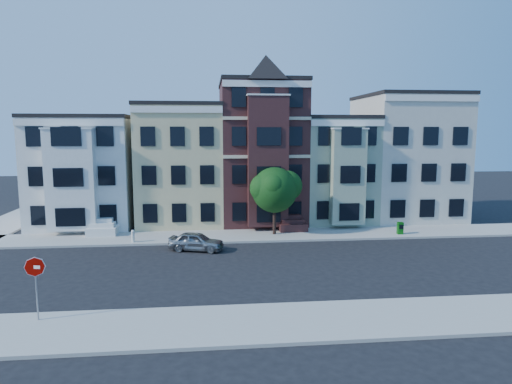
{
  "coord_description": "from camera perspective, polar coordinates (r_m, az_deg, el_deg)",
  "views": [
    {
      "loc": [
        -4.68,
        -25.9,
        7.99
      ],
      "look_at": [
        -1.7,
        2.33,
        4.2
      ],
      "focal_mm": 32.0,
      "sensor_mm": 36.0,
      "label": 1
    }
  ],
  "objects": [
    {
      "name": "fire_hydrant",
      "position": [
        33.77,
        -15.12,
        -5.47
      ],
      "size": [
        0.29,
        0.29,
        0.7
      ],
      "primitive_type": "cylinder",
      "rotation": [
        0.0,
        0.0,
        -0.18
      ],
      "color": "silver",
      "rests_on": "far_sidewalk"
    },
    {
      "name": "far_sidewalk",
      "position": [
        35.13,
        1.8,
        -5.42
      ],
      "size": [
        60.0,
        4.0,
        0.15
      ],
      "primitive_type": "cube",
      "color": "#9E9B93",
      "rests_on": "ground"
    },
    {
      "name": "house_yellow",
      "position": [
        40.58,
        -9.3,
        3.28
      ],
      "size": [
        7.0,
        9.0,
        10.0
      ],
      "primitive_type": "cube",
      "color": "#D2BF86",
      "rests_on": "ground"
    },
    {
      "name": "house_green",
      "position": [
        42.07,
        9.42,
        2.74
      ],
      "size": [
        6.0,
        9.0,
        9.0
      ],
      "primitive_type": "cube",
      "color": "gray",
      "rests_on": "ground"
    },
    {
      "name": "house_cream",
      "position": [
        44.38,
        18.22,
        4.01
      ],
      "size": [
        8.0,
        9.0,
        11.0
      ],
      "primitive_type": "cube",
      "color": "beige",
      "rests_on": "ground"
    },
    {
      "name": "house_white",
      "position": [
        41.85,
        -20.29,
        2.35
      ],
      "size": [
        8.0,
        9.0,
        9.0
      ],
      "primitive_type": "cube",
      "color": "silver",
      "rests_on": "ground"
    },
    {
      "name": "parked_car",
      "position": [
        31.11,
        -7.48,
        -6.14
      ],
      "size": [
        3.98,
        2.5,
        1.26
      ],
      "primitive_type": "imported",
      "rotation": [
        0.0,
        0.0,
        1.28
      ],
      "color": "gray",
      "rests_on": "ground"
    },
    {
      "name": "street_tree",
      "position": [
        34.65,
        2.33,
        -0.13
      ],
      "size": [
        6.96,
        6.96,
        6.36
      ],
      "primitive_type": null,
      "rotation": [
        0.0,
        0.0,
        0.33
      ],
      "color": "#164814",
      "rests_on": "far_sidewalk"
    },
    {
      "name": "newspaper_box",
      "position": [
        36.8,
        17.57,
        -4.32
      ],
      "size": [
        0.42,
        0.38,
        0.92
      ],
      "primitive_type": "cube",
      "rotation": [
        0.0,
        0.0,
        -0.03
      ],
      "color": "#0D570F",
      "rests_on": "far_sidewalk"
    },
    {
      "name": "stop_sign",
      "position": [
        21.33,
        -25.79,
        -10.39
      ],
      "size": [
        0.84,
        0.3,
        3.06
      ],
      "primitive_type": null,
      "rotation": [
        0.0,
        0.0,
        -0.22
      ],
      "color": "#C20600",
      "rests_on": "near_sidewalk"
    },
    {
      "name": "house_brown",
      "position": [
        40.72,
        0.59,
        4.8
      ],
      "size": [
        7.0,
        9.0,
        12.0
      ],
      "primitive_type": "cube",
      "color": "#391919",
      "rests_on": "ground"
    },
    {
      "name": "near_sidewalk",
      "position": [
        20.13,
        8.23,
        -15.63
      ],
      "size": [
        60.0,
        4.0,
        0.15
      ],
      "primitive_type": "cube",
      "color": "#9E9B93",
      "rests_on": "ground"
    },
    {
      "name": "ground",
      "position": [
        27.51,
        4.09,
        -9.3
      ],
      "size": [
        120.0,
        120.0,
        0.0
      ],
      "primitive_type": "plane",
      "color": "black"
    }
  ]
}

